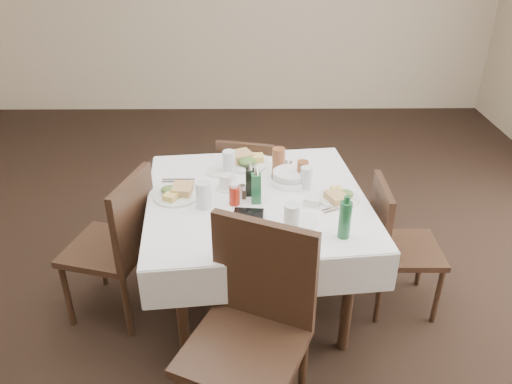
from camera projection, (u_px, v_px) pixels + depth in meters
ground_plane at (226, 293)px, 3.22m from camera, size 7.00×7.00×0.00m
room_shell at (215, 17)px, 2.39m from camera, size 6.04×7.04×2.80m
dining_table at (257, 210)px, 2.83m from camera, size 1.34×1.34×0.76m
chair_north at (249, 184)px, 3.53m from camera, size 0.47×0.47×0.83m
chair_south at (253, 320)px, 2.19m from camera, size 0.64×0.64×1.02m
chair_east at (394, 239)px, 2.92m from camera, size 0.40×0.40×0.83m
chair_west at (120, 239)px, 2.83m from camera, size 0.54×0.54×0.93m
meal_north at (245, 160)px, 3.14m from camera, size 0.30×0.30×0.07m
meal_south at (254, 237)px, 2.39m from camera, size 0.27×0.27×0.06m
meal_east at (339, 196)px, 2.75m from camera, size 0.23×0.23×0.05m
meal_west at (176, 193)px, 2.78m from camera, size 0.26×0.26×0.06m
side_plate_a at (218, 172)px, 3.04m from camera, size 0.15×0.15×0.01m
side_plate_b at (303, 221)px, 2.55m from camera, size 0.16×0.16×0.01m
water_n at (229, 162)px, 3.01m from camera, size 0.08×0.08×0.14m
water_s at (292, 218)px, 2.46m from camera, size 0.08×0.08×0.15m
water_e at (306, 178)px, 2.85m from camera, size 0.07×0.07×0.13m
water_w at (204, 195)px, 2.65m from camera, size 0.08×0.08×0.15m
iced_tea_a at (279, 161)px, 3.00m from camera, size 0.08×0.08×0.16m
iced_tea_b at (302, 172)px, 2.90m from camera, size 0.07×0.07×0.14m
bread_basket at (290, 177)px, 2.91m from camera, size 0.22×0.22×0.07m
oil_cruet_dark at (250, 181)px, 2.76m from camera, size 0.05×0.05×0.20m
oil_cruet_green at (256, 187)px, 2.69m from camera, size 0.05×0.05×0.22m
ketchup_bottle at (234, 195)px, 2.69m from camera, size 0.06×0.06×0.12m
salt_shaker at (242, 191)px, 2.75m from camera, size 0.04×0.04×0.08m
pepper_shaker at (244, 193)px, 2.75m from camera, size 0.03×0.03×0.07m
coffee_mug at (226, 182)px, 2.85m from camera, size 0.12×0.12×0.09m
sunglasses at (249, 213)px, 2.60m from camera, size 0.16×0.06×0.03m
green_bottle at (345, 219)px, 2.39m from camera, size 0.06×0.06×0.23m
sugar_caddy at (312, 202)px, 2.69m from camera, size 0.09×0.07×0.04m
cutlery_n at (286, 168)px, 3.09m from camera, size 0.10×0.21×0.01m
cutlery_s at (234, 237)px, 2.43m from camera, size 0.10×0.17×0.01m
cutlery_e at (336, 209)px, 2.66m from camera, size 0.16×0.10×0.01m
cutlery_w at (178, 181)px, 2.94m from camera, size 0.19×0.05×0.01m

